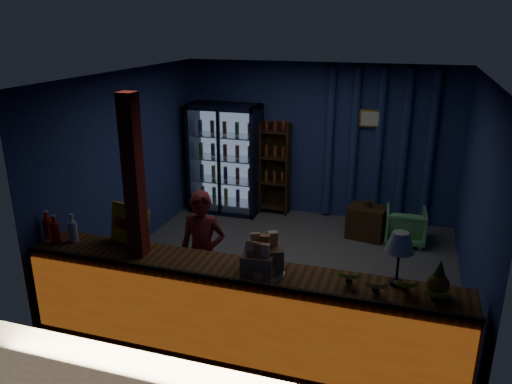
% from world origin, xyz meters
% --- Properties ---
extents(ground, '(4.60, 4.60, 0.00)m').
position_xyz_m(ground, '(0.00, 0.00, 0.00)').
color(ground, '#515154').
rests_on(ground, ground).
extents(room_walls, '(4.60, 4.60, 4.60)m').
position_xyz_m(room_walls, '(0.00, 0.00, 1.57)').
color(room_walls, navy).
rests_on(room_walls, ground).
extents(counter, '(4.40, 0.57, 0.99)m').
position_xyz_m(counter, '(0.00, -1.91, 0.48)').
color(counter, brown).
rests_on(counter, ground).
extents(support_post, '(0.16, 0.16, 2.60)m').
position_xyz_m(support_post, '(-1.05, -1.90, 1.30)').
color(support_post, maroon).
rests_on(support_post, ground).
extents(beverage_cooler, '(1.20, 0.62, 1.90)m').
position_xyz_m(beverage_cooler, '(-1.55, 1.92, 0.93)').
color(beverage_cooler, black).
rests_on(beverage_cooler, ground).
extents(bottle_shelf, '(0.50, 0.28, 1.60)m').
position_xyz_m(bottle_shelf, '(-0.70, 2.06, 0.79)').
color(bottle_shelf, '#3A2812').
rests_on(bottle_shelf, ground).
extents(curtain_folds, '(1.74, 0.14, 2.50)m').
position_xyz_m(curtain_folds, '(1.00, 2.14, 1.30)').
color(curtain_folds, navy).
rests_on(curtain_folds, room_walls).
extents(framed_picture, '(0.36, 0.04, 0.28)m').
position_xyz_m(framed_picture, '(0.85, 2.10, 1.75)').
color(framed_picture, gold).
rests_on(framed_picture, room_walls).
extents(shopkeeper, '(0.57, 0.42, 1.46)m').
position_xyz_m(shopkeeper, '(-0.62, -1.29, 0.73)').
color(shopkeeper, maroon).
rests_on(shopkeeper, ground).
extents(green_chair, '(0.62, 0.64, 0.55)m').
position_xyz_m(green_chair, '(1.54, 1.39, 0.27)').
color(green_chair, '#5DBA6A').
rests_on(green_chair, ground).
extents(side_table, '(0.62, 0.50, 0.61)m').
position_xyz_m(side_table, '(0.96, 1.39, 0.26)').
color(side_table, '#3A2812').
rests_on(side_table, ground).
extents(yellow_sign, '(0.54, 0.24, 0.42)m').
position_xyz_m(yellow_sign, '(-1.27, -1.70, 1.16)').
color(yellow_sign, yellow).
rests_on(yellow_sign, counter).
extents(soda_bottles, '(0.43, 0.18, 0.32)m').
position_xyz_m(soda_bottles, '(-2.05, -1.88, 1.08)').
color(soda_bottles, red).
rests_on(soda_bottles, counter).
extents(snack_box_left, '(0.32, 0.27, 0.32)m').
position_xyz_m(snack_box_left, '(0.23, -1.92, 1.06)').
color(snack_box_left, '#957048').
rests_on(snack_box_left, counter).
extents(snack_box_centre, '(0.43, 0.40, 0.36)m').
position_xyz_m(snack_box_centre, '(0.26, -1.81, 1.08)').
color(snack_box_centre, '#957048').
rests_on(snack_box_centre, counter).
extents(pastry_tray, '(0.43, 0.43, 0.07)m').
position_xyz_m(pastry_tray, '(0.28, -1.95, 0.97)').
color(pastry_tray, silver).
rests_on(pastry_tray, counter).
extents(banana_bunches, '(0.96, 0.28, 0.16)m').
position_xyz_m(banana_bunches, '(1.45, -1.92, 1.03)').
color(banana_bunches, yellow).
rests_on(banana_bunches, counter).
extents(table_lamp, '(0.26, 0.26, 0.52)m').
position_xyz_m(table_lamp, '(1.50, -1.76, 1.35)').
color(table_lamp, black).
rests_on(table_lamp, counter).
extents(pineapple, '(0.19, 0.19, 0.32)m').
position_xyz_m(pineapple, '(1.85, -1.83, 1.08)').
color(pineapple, '#9C721C').
rests_on(pineapple, counter).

